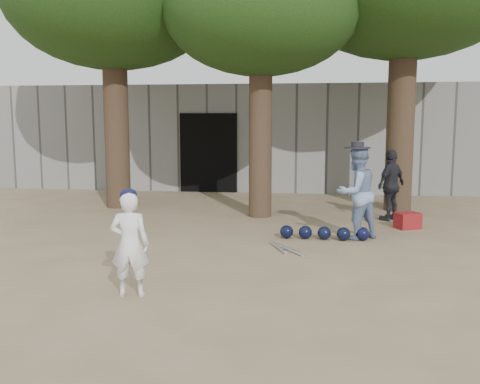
# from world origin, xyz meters

# --- Properties ---
(ground) EXTENTS (70.00, 70.00, 0.00)m
(ground) POSITION_xyz_m (0.00, 0.00, 0.00)
(ground) COLOR #937C5E
(ground) RESTS_ON ground
(boy_player) EXTENTS (0.47, 0.34, 1.22)m
(boy_player) POSITION_xyz_m (-0.40, -1.11, 0.61)
(boy_player) COLOR white
(boy_player) RESTS_ON ground
(spectator_blue) EXTENTS (0.98, 0.94, 1.59)m
(spectator_blue) POSITION_xyz_m (2.42, 2.29, 0.79)
(spectator_blue) COLOR #7D94C2
(spectator_blue) RESTS_ON ground
(spectator_dark) EXTENTS (0.81, 0.87, 1.44)m
(spectator_dark) POSITION_xyz_m (3.26, 4.11, 0.72)
(spectator_dark) COLOR black
(spectator_dark) RESTS_ON ground
(red_bag) EXTENTS (0.52, 0.47, 0.30)m
(red_bag) POSITION_xyz_m (3.47, 3.29, 0.15)
(red_bag) COLOR maroon
(red_bag) RESTS_ON ground
(back_building) EXTENTS (16.00, 5.24, 3.00)m
(back_building) POSITION_xyz_m (-0.00, 10.33, 1.50)
(back_building) COLOR gray
(back_building) RESTS_ON ground
(helmet_row) EXTENTS (1.51, 0.28, 0.23)m
(helmet_row) POSITION_xyz_m (1.90, 2.14, 0.12)
(helmet_row) COLOR black
(helmet_row) RESTS_ON ground
(bat_pile) EXTENTS (0.57, 0.78, 0.06)m
(bat_pile) POSITION_xyz_m (1.26, 1.30, 0.03)
(bat_pile) COLOR silver
(bat_pile) RESTS_ON ground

